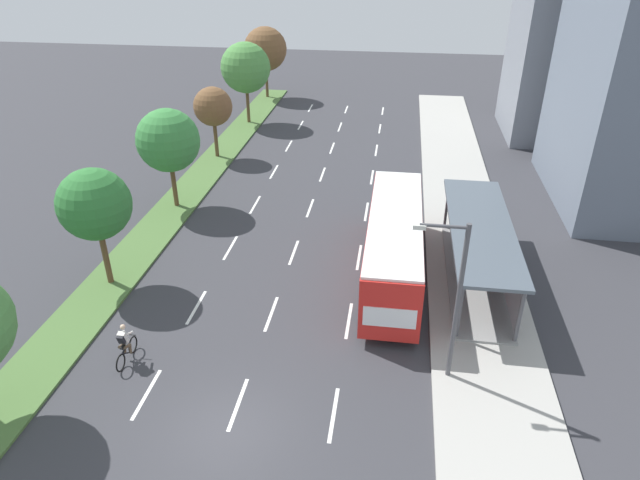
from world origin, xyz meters
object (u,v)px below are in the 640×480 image
object	(u,v)px
bus	(394,240)
median_tree_third	(168,141)
median_tree_second	(94,205)
median_tree_fourth	(213,107)
cyclist	(125,345)
median_tree_fifth	(246,68)
streetlight	(454,293)
bus_shelter	(484,246)
median_tree_farthest	(265,49)

from	to	relation	value
bus	median_tree_third	xyz separation A→B (m)	(-13.50, 6.19, 2.22)
median_tree_second	median_tree_fourth	world-z (taller)	median_tree_second
cyclist	median_tree_fourth	world-z (taller)	median_tree_fourth
median_tree_fifth	streetlight	size ratio (longest dim) A/B	1.06
bus_shelter	median_tree_second	size ratio (longest dim) A/B	1.85
median_tree_farthest	streetlight	bearing A→B (deg)	-67.96
median_tree_fifth	median_tree_farthest	bearing A→B (deg)	92.06
bus	median_tree_fourth	size ratio (longest dim) A/B	2.17
median_tree_second	cyclist	bearing A→B (deg)	-57.66
bus	cyclist	bearing A→B (deg)	-142.88
median_tree_fourth	cyclist	bearing A→B (deg)	-81.52
bus_shelter	median_tree_farthest	world-z (taller)	median_tree_farthest
bus	median_tree_farthest	world-z (taller)	median_tree_farthest
bus_shelter	median_tree_fourth	size ratio (longest dim) A/B	2.07
median_tree_farthest	bus_shelter	bearing A→B (deg)	-60.67
bus	median_tree_fifth	world-z (taller)	median_tree_fifth
cyclist	median_tree_farthest	bearing A→B (deg)	94.99
cyclist	median_tree_second	bearing A→B (deg)	122.34
median_tree_second	streetlight	bearing A→B (deg)	-15.36
median_tree_second	median_tree_fourth	xyz separation A→B (m)	(-0.10, 17.50, -0.37)
median_tree_fourth	bus_shelter	bearing A→B (deg)	-39.16
median_tree_second	median_tree_fifth	distance (m)	26.26
bus_shelter	median_tree_farthest	distance (m)	36.91
bus_shelter	median_tree_fifth	distance (m)	29.44
streetlight	median_tree_third	bearing A→B (deg)	140.18
bus	median_tree_second	bearing A→B (deg)	-169.27
streetlight	median_tree_fifth	bearing A→B (deg)	117.04
cyclist	bus_shelter	bearing A→B (deg)	29.21
median_tree_fifth	streetlight	xyz separation A→B (m)	(15.60, -30.56, -0.96)
median_tree_fourth	median_tree_fifth	size ratio (longest dim) A/B	0.76
bus	streetlight	distance (m)	7.43
bus	bus_shelter	bearing A→B (deg)	4.91
median_tree_second	median_tree_third	xyz separation A→B (m)	(0.02, 8.75, 0.04)
bus_shelter	median_tree_second	distance (m)	18.19
median_tree_fourth	streetlight	world-z (taller)	streetlight
bus_shelter	median_tree_second	bearing A→B (deg)	-170.65
cyclist	median_tree_third	size ratio (longest dim) A/B	0.30
bus_shelter	cyclist	xyz separation A→B (m)	(-14.51, -8.11, -1.08)
median_tree_third	median_tree_farthest	world-z (taller)	median_tree_farthest
bus_shelter	median_tree_third	xyz separation A→B (m)	(-17.77, 5.82, 2.42)
median_tree_third	streetlight	xyz separation A→B (m)	(15.66, -13.06, -0.40)
bus	streetlight	xyz separation A→B (m)	(2.17, -6.87, 1.82)
cyclist	median_tree_farthest	world-z (taller)	median_tree_farthest
median_tree_second	streetlight	size ratio (longest dim) A/B	0.89
median_tree_farthest	cyclist	bearing A→B (deg)	-85.01
bus	cyclist	distance (m)	12.90
median_tree_fourth	median_tree_third	bearing A→B (deg)	-89.22
bus_shelter	streetlight	size ratio (longest dim) A/B	1.65
median_tree_farthest	median_tree_fifth	bearing A→B (deg)	-87.94
median_tree_third	median_tree_fourth	distance (m)	8.76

